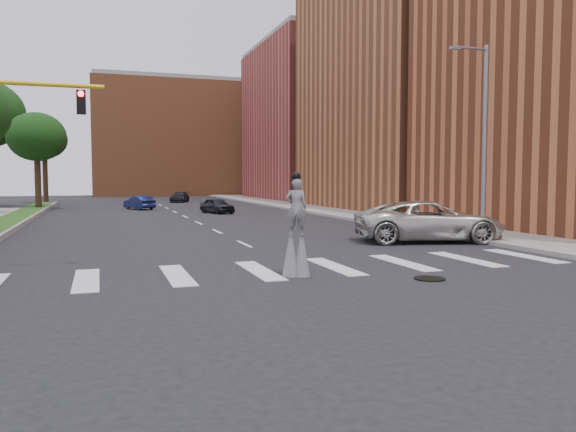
# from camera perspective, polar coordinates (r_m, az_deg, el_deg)

# --- Properties ---
(ground_plane) EXTENTS (160.00, 160.00, 0.00)m
(ground_plane) POSITION_cam_1_polar(r_m,az_deg,el_deg) (17.28, 2.09, -5.88)
(ground_plane) COLOR black
(ground_plane) RESTS_ON ground
(grass_median) EXTENTS (2.00, 60.00, 0.25)m
(grass_median) POSITION_cam_1_polar(r_m,az_deg,el_deg) (36.45, -27.19, -0.91)
(grass_median) COLOR #224B15
(grass_median) RESTS_ON ground
(median_curb) EXTENTS (0.20, 60.00, 0.28)m
(median_curb) POSITION_cam_1_polar(r_m,az_deg,el_deg) (36.31, -25.55, -0.86)
(median_curb) COLOR gray
(median_curb) RESTS_ON ground
(sidewalk_right) EXTENTS (5.00, 90.00, 0.18)m
(sidewalk_right) POSITION_cam_1_polar(r_m,az_deg,el_deg) (45.01, 5.73, 0.32)
(sidewalk_right) COLOR gray
(sidewalk_right) RESTS_ON ground
(manhole) EXTENTS (0.90, 0.90, 0.04)m
(manhole) POSITION_cam_1_polar(r_m,az_deg,el_deg) (16.85, 14.19, -6.19)
(manhole) COLOR black
(manhole) RESTS_ON ground
(building_mid) EXTENTS (16.00, 22.00, 24.00)m
(building_mid) POSITION_cam_1_polar(r_m,az_deg,el_deg) (54.55, 12.96, 13.43)
(building_mid) COLOR #A75C34
(building_mid) RESTS_ON ground
(building_far) EXTENTS (16.00, 22.00, 20.00)m
(building_far) POSITION_cam_1_polar(r_m,az_deg,el_deg) (75.66, 3.26, 9.33)
(building_far) COLOR #AF4940
(building_far) RESTS_ON ground
(building_backdrop) EXTENTS (26.00, 14.00, 18.00)m
(building_backdrop) POSITION_cam_1_polar(r_m,az_deg,el_deg) (94.88, -11.39, 7.57)
(building_backdrop) COLOR #A75C34
(building_backdrop) RESTS_ON ground
(streetlight) EXTENTS (2.05, 0.20, 9.00)m
(streetlight) POSITION_cam_1_polar(r_m,az_deg,el_deg) (27.76, 19.19, 7.77)
(streetlight) COLOR slate
(streetlight) RESTS_ON ground
(stilt_performer) EXTENTS (0.82, 0.63, 3.11)m
(stilt_performer) POSITION_cam_1_polar(r_m,az_deg,el_deg) (16.68, 0.84, -1.93)
(stilt_performer) COLOR #322214
(stilt_performer) RESTS_ON ground
(suv_crossing) EXTENTS (7.30, 4.73, 1.87)m
(suv_crossing) POSITION_cam_1_polar(r_m,az_deg,el_deg) (26.52, 14.16, -0.51)
(suv_crossing) COLOR beige
(suv_crossing) RESTS_ON ground
(car_near) EXTENTS (2.61, 3.96, 1.25)m
(car_near) POSITION_cam_1_polar(r_m,az_deg,el_deg) (45.98, -7.22, 1.05)
(car_near) COLOR black
(car_near) RESTS_ON ground
(car_mid) EXTENTS (2.75, 4.04, 1.26)m
(car_mid) POSITION_cam_1_polar(r_m,az_deg,el_deg) (52.72, -14.88, 1.33)
(car_mid) COLOR navy
(car_mid) RESTS_ON ground
(car_far) EXTENTS (3.02, 4.50, 1.21)m
(car_far) POSITION_cam_1_polar(r_m,az_deg,el_deg) (66.97, -10.95, 1.91)
(car_far) COLOR black
(car_far) RESTS_ON ground
(tree_6) EXTENTS (5.11, 5.11, 8.71)m
(tree_6) POSITION_cam_1_polar(r_m,az_deg,el_deg) (55.25, -24.18, 7.30)
(tree_6) COLOR #322214
(tree_6) RESTS_ON ground
(tree_7) EXTENTS (4.99, 4.99, 9.25)m
(tree_7) POSITION_cam_1_polar(r_m,az_deg,el_deg) (69.04, -23.53, 7.07)
(tree_7) COLOR #322214
(tree_7) RESTS_ON ground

